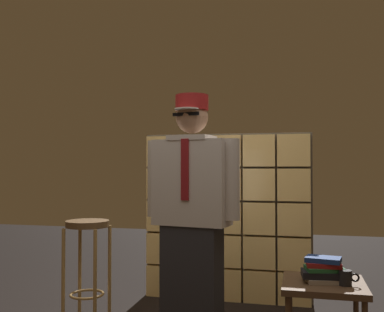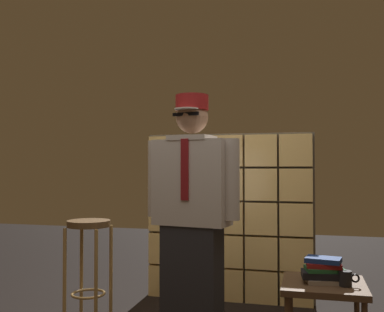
{
  "view_description": "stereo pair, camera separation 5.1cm",
  "coord_description": "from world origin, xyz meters",
  "px_view_note": "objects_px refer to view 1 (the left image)",
  "views": [
    {
      "loc": [
        0.69,
        -2.72,
        1.24
      ],
      "look_at": [
        -0.05,
        0.32,
        1.33
      ],
      "focal_mm": 41.95,
      "sensor_mm": 36.0,
      "label": 1
    },
    {
      "loc": [
        0.74,
        -2.71,
        1.24
      ],
      "look_at": [
        -0.05,
        0.32,
        1.33
      ],
      "focal_mm": 41.95,
      "sensor_mm": 36.0,
      "label": 2
    }
  ],
  "objects_px": {
    "bar_stool": "(87,248)",
    "coffee_mug": "(346,278)",
    "book_stack": "(323,270)",
    "standing_person": "(192,215)",
    "side_table": "(324,292)"
  },
  "relations": [
    {
      "from": "side_table",
      "to": "bar_stool",
      "type": "bearing_deg",
      "value": 172.49
    },
    {
      "from": "book_stack",
      "to": "side_table",
      "type": "bearing_deg",
      "value": 36.65
    },
    {
      "from": "standing_person",
      "to": "book_stack",
      "type": "height_order",
      "value": "standing_person"
    },
    {
      "from": "book_stack",
      "to": "coffee_mug",
      "type": "xyz_separation_m",
      "value": [
        0.13,
        -0.06,
        -0.03
      ]
    },
    {
      "from": "standing_person",
      "to": "book_stack",
      "type": "relative_size",
      "value": 6.28
    },
    {
      "from": "bar_stool",
      "to": "coffee_mug",
      "type": "height_order",
      "value": "bar_stool"
    },
    {
      "from": "bar_stool",
      "to": "book_stack",
      "type": "bearing_deg",
      "value": -7.58
    },
    {
      "from": "bar_stool",
      "to": "book_stack",
      "type": "xyz_separation_m",
      "value": [
        1.78,
        -0.24,
        -0.03
      ]
    },
    {
      "from": "standing_person",
      "to": "book_stack",
      "type": "xyz_separation_m",
      "value": [
        0.88,
        -0.04,
        -0.33
      ]
    },
    {
      "from": "side_table",
      "to": "coffee_mug",
      "type": "xyz_separation_m",
      "value": [
        0.13,
        -0.06,
        0.11
      ]
    },
    {
      "from": "standing_person",
      "to": "bar_stool",
      "type": "distance_m",
      "value": 0.97
    },
    {
      "from": "bar_stool",
      "to": "side_table",
      "type": "height_order",
      "value": "bar_stool"
    },
    {
      "from": "standing_person",
      "to": "side_table",
      "type": "relative_size",
      "value": 3.39
    },
    {
      "from": "side_table",
      "to": "coffee_mug",
      "type": "relative_size",
      "value": 4.13
    },
    {
      "from": "standing_person",
      "to": "coffee_mug",
      "type": "distance_m",
      "value": 1.08
    }
  ]
}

